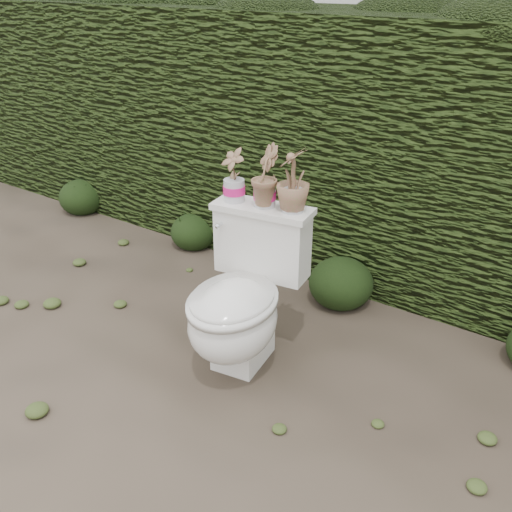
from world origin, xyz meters
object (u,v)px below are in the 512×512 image
Objects in this scene: potted_plant_left at (234,177)px; potted_plant_center at (265,178)px; toilet at (241,302)px; potted_plant_right at (293,182)px.

potted_plant_left is 0.17m from potted_plant_center.
toilet is 2.64× the size of potted_plant_right.
toilet is 0.62m from potted_plant_left.
potted_plant_left is (-0.19, 0.21, 0.55)m from toilet.
toilet is 3.08× the size of potted_plant_left.
toilet is at bearing -38.19° from potted_plant_right.
potted_plant_left is 0.32m from potted_plant_right.
potted_plant_center is (0.17, 0.02, 0.02)m from potted_plant_left.
potted_plant_right reaches higher than potted_plant_left.
potted_plant_right is (0.12, 0.26, 0.57)m from toilet.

